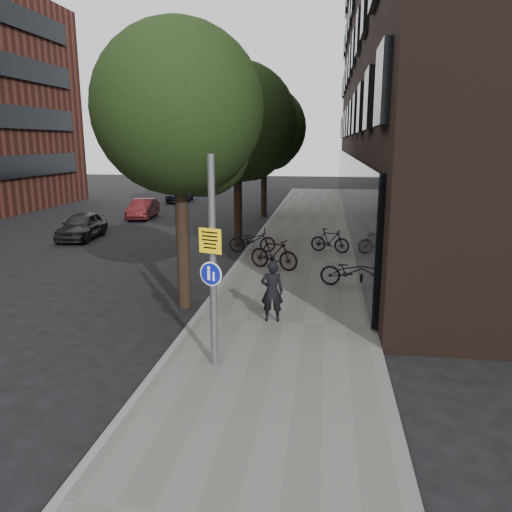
% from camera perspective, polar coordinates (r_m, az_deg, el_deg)
% --- Properties ---
extents(ground, '(120.00, 120.00, 0.00)m').
position_cam_1_polar(ground, '(9.51, -0.21, -15.18)').
color(ground, black).
rests_on(ground, ground).
extents(sidewalk, '(4.50, 60.00, 0.12)m').
position_cam_1_polar(sidewalk, '(18.85, 4.92, -0.71)').
color(sidewalk, '#605D58').
rests_on(sidewalk, ground).
extents(curb_edge, '(0.15, 60.00, 0.13)m').
position_cam_1_polar(curb_edge, '(19.10, -1.83, -0.48)').
color(curb_edge, slate).
rests_on(curb_edge, ground).
extents(building_right_dark_brick, '(12.00, 40.00, 18.00)m').
position_cam_1_polar(building_right_dark_brick, '(31.49, 22.83, 20.19)').
color(building_right_dark_brick, black).
rests_on(building_right_dark_brick, ground).
extents(street_tree_near, '(4.40, 4.40, 7.50)m').
position_cam_1_polar(street_tree_near, '(13.49, -8.35, 15.45)').
color(street_tree_near, black).
rests_on(street_tree_near, ground).
extents(street_tree_mid, '(5.00, 5.00, 7.80)m').
position_cam_1_polar(street_tree_mid, '(21.78, -1.89, 14.55)').
color(street_tree_mid, black).
rests_on(street_tree_mid, ground).
extents(street_tree_far, '(5.00, 5.00, 7.80)m').
position_cam_1_polar(street_tree_far, '(30.68, 1.09, 14.06)').
color(street_tree_far, black).
rests_on(street_tree_far, ground).
extents(signpost, '(0.46, 0.18, 4.15)m').
position_cam_1_polar(signpost, '(9.61, -4.95, -0.77)').
color(signpost, '#595B5E').
rests_on(signpost, sidewalk).
extents(pedestrian, '(0.59, 0.42, 1.54)m').
position_cam_1_polar(pedestrian, '(12.32, 1.84, -4.04)').
color(pedestrian, black).
rests_on(pedestrian, sidewalk).
extents(parked_bike_facade_near, '(1.93, 0.96, 0.97)m').
position_cam_1_polar(parked_bike_facade_near, '(15.56, 10.72, -1.74)').
color(parked_bike_facade_near, black).
rests_on(parked_bike_facade_near, sidewalk).
extents(parked_bike_facade_far, '(1.67, 0.90, 0.97)m').
position_cam_1_polar(parked_bike_facade_far, '(20.33, 8.46, 1.76)').
color(parked_bike_facade_far, black).
rests_on(parked_bike_facade_far, sidewalk).
extents(parked_bike_curb_near, '(1.94, 0.89, 0.98)m').
position_cam_1_polar(parked_bike_curb_near, '(20.15, -0.42, 1.83)').
color(parked_bike_curb_near, black).
rests_on(parked_bike_curb_near, sidewalk).
extents(parked_bike_curb_far, '(1.91, 1.16, 1.11)m').
position_cam_1_polar(parked_bike_curb_far, '(17.41, 2.05, 0.26)').
color(parked_bike_curb_far, black).
rests_on(parked_bike_curb_far, sidewalk).
extents(parked_car_near, '(1.79, 3.78, 1.25)m').
position_cam_1_polar(parked_car_near, '(24.96, -19.28, 3.28)').
color(parked_car_near, black).
rests_on(parked_car_near, ground).
extents(parked_car_mid, '(1.58, 3.64, 1.16)m').
position_cam_1_polar(parked_car_mid, '(30.78, -12.80, 5.29)').
color(parked_car_mid, maroon).
rests_on(parked_car_mid, ground).
extents(parked_car_far, '(2.06, 4.23, 1.19)m').
position_cam_1_polar(parked_car_far, '(39.17, -8.66, 7.04)').
color(parked_car_far, black).
rests_on(parked_car_far, ground).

